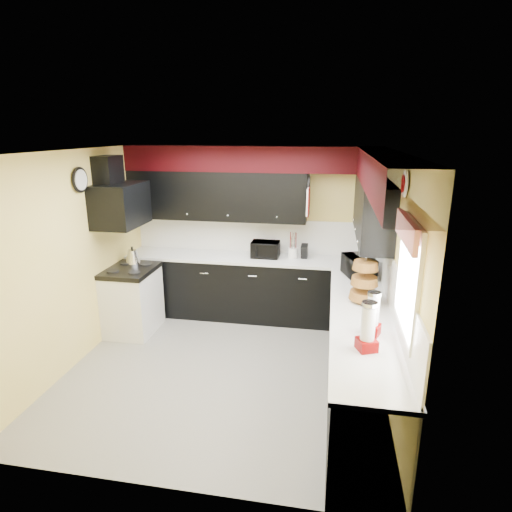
{
  "coord_description": "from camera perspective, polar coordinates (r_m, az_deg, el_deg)",
  "views": [
    {
      "loc": [
        1.14,
        -4.34,
        2.71
      ],
      "look_at": [
        0.22,
        0.8,
        1.17
      ],
      "focal_mm": 30.0,
      "sensor_mm": 36.0,
      "label": 1
    }
  ],
  "objects": [
    {
      "name": "dispenser_b",
      "position": [
        3.69,
        14.69,
        -9.23
      ],
      "size": [
        0.2,
        0.2,
        0.41
      ],
      "primitive_type": null,
      "rotation": [
        0.0,
        0.0,
        0.38
      ],
      "color": "#72000D",
      "rests_on": "counter_right"
    },
    {
      "name": "pan_top",
      "position": [
        5.94,
        7.06,
        9.48
      ],
      "size": [
        0.03,
        0.22,
        0.4
      ],
      "primitive_type": null,
      "color": "black",
      "rests_on": "upper_back"
    },
    {
      "name": "soffit_right",
      "position": [
        4.21,
        16.93,
        10.52
      ],
      "size": [
        0.36,
        3.24,
        0.35
      ],
      "primitive_type": "cube",
      "color": "black",
      "rests_on": "wall_right"
    },
    {
      "name": "stove",
      "position": [
        6.17,
        -16.11,
        -5.9
      ],
      "size": [
        0.6,
        0.75,
        0.86
      ],
      "primitive_type": "cube",
      "color": "white",
      "rests_on": "ground"
    },
    {
      "name": "cab_right",
      "position": [
        4.65,
        13.63,
        -13.15
      ],
      "size": [
        0.6,
        3.0,
        0.9
      ],
      "primitive_type": "cube",
      "color": "black",
      "rests_on": "ground"
    },
    {
      "name": "pan_mid",
      "position": [
        5.85,
        6.9,
        6.9
      ],
      "size": [
        0.03,
        0.28,
        0.46
      ],
      "primitive_type": null,
      "color": "black",
      "rests_on": "upper_back"
    },
    {
      "name": "ground",
      "position": [
        5.24,
        -4.05,
        -14.7
      ],
      "size": [
        3.6,
        3.6,
        0.0
      ],
      "primitive_type": "plane",
      "color": "gray",
      "rests_on": "ground"
    },
    {
      "name": "wall_right",
      "position": [
        4.63,
        17.8,
        -2.74
      ],
      "size": [
        0.06,
        3.6,
        2.5
      ],
      "primitive_type": "cube",
      "color": "#E0C666",
      "rests_on": "ground"
    },
    {
      "name": "utensil_crock",
      "position": [
        6.15,
        4.94,
        0.4
      ],
      "size": [
        0.16,
        0.16,
        0.15
      ],
      "primitive_type": "cylinder",
      "rotation": [
        0.0,
        0.0,
        -0.16
      ],
      "color": "white",
      "rests_on": "counter_back"
    },
    {
      "name": "wall_left",
      "position": [
        5.44,
        -23.04,
        -0.44
      ],
      "size": [
        0.06,
        3.6,
        2.5
      ],
      "primitive_type": "cube",
      "color": "#E0C666",
      "rests_on": "ground"
    },
    {
      "name": "cut_board",
      "position": [
        5.72,
        6.95,
        7.2
      ],
      "size": [
        0.03,
        0.26,
        0.35
      ],
      "primitive_type": "cube",
      "color": "white",
      "rests_on": "upper_back"
    },
    {
      "name": "toaster_oven",
      "position": [
        6.16,
        1.24,
        0.89
      ],
      "size": [
        0.4,
        0.34,
        0.23
      ],
      "primitive_type": "imported",
      "rotation": [
        0.0,
        0.0,
        -0.02
      ],
      "color": "black",
      "rests_on": "counter_back"
    },
    {
      "name": "baskets",
      "position": [
        4.67,
        14.25,
        -3.2
      ],
      "size": [
        0.27,
        0.27,
        0.5
      ],
      "primitive_type": null,
      "color": "brown",
      "rests_on": "upper_right"
    },
    {
      "name": "cooktop",
      "position": [
        6.02,
        -16.45,
        -1.84
      ],
      "size": [
        0.62,
        0.77,
        0.06
      ],
      "primitive_type": "cube",
      "color": "black",
      "rests_on": "stove"
    },
    {
      "name": "clock",
      "position": [
        5.46,
        -22.43,
        9.36
      ],
      "size": [
        0.03,
        0.3,
        0.3
      ],
      "primitive_type": null,
      "color": "black",
      "rests_on": "wall_left"
    },
    {
      "name": "splash_back",
      "position": [
        6.42,
        -0.4,
        2.77
      ],
      "size": [
        3.6,
        0.02,
        0.5
      ],
      "primitive_type": "cube",
      "color": "white",
      "rests_on": "counter_back"
    },
    {
      "name": "counter_back",
      "position": [
        6.22,
        -0.88,
        -0.27
      ],
      "size": [
        3.62,
        0.64,
        0.04
      ],
      "primitive_type": "cube",
      "color": "white",
      "rests_on": "cab_back"
    },
    {
      "name": "counter_right",
      "position": [
        4.44,
        14.03,
        -7.86
      ],
      "size": [
        0.64,
        3.02,
        0.04
      ],
      "primitive_type": "cube",
      "color": "white",
      "rests_on": "cab_right"
    },
    {
      "name": "window",
      "position": [
        3.69,
        19.68,
        -2.86
      ],
      "size": [
        0.03,
        0.86,
        0.96
      ],
      "primitive_type": null,
      "color": "white",
      "rests_on": "wall_right"
    },
    {
      "name": "cab_back",
      "position": [
        6.37,
        -0.86,
        -4.33
      ],
      "size": [
        3.6,
        0.6,
        0.9
      ],
      "primitive_type": "cube",
      "color": "black",
      "rests_on": "ground"
    },
    {
      "name": "wall_back",
      "position": [
        6.42,
        -0.38,
        3.31
      ],
      "size": [
        3.6,
        0.06,
        2.5
      ],
      "primitive_type": "cube",
      "color": "#E0C666",
      "rests_on": "ground"
    },
    {
      "name": "deco_plate",
      "position": [
        4.07,
        19.22,
        9.07
      ],
      "size": [
        0.03,
        0.24,
        0.24
      ],
      "primitive_type": null,
      "color": "white",
      "rests_on": "wall_right"
    },
    {
      "name": "hood",
      "position": [
        5.83,
        -17.6,
        6.52
      ],
      "size": [
        0.5,
        0.78,
        0.55
      ],
      "primitive_type": "cube",
      "color": "black",
      "rests_on": "wall_left"
    },
    {
      "name": "ceiling",
      "position": [
        4.49,
        -4.71,
        13.73
      ],
      "size": [
        3.6,
        3.6,
        0.06
      ],
      "primitive_type": "cube",
      "color": "white",
      "rests_on": "wall_back"
    },
    {
      "name": "pan_low",
      "position": [
        6.11,
        7.04,
        7.02
      ],
      "size": [
        0.03,
        0.24,
        0.42
      ],
      "primitive_type": null,
      "color": "black",
      "rests_on": "upper_back"
    },
    {
      "name": "dispenser_a",
      "position": [
        3.97,
        15.3,
        -7.62
      ],
      "size": [
        0.18,
        0.18,
        0.38
      ],
      "primitive_type": null,
      "rotation": [
        0.0,
        0.0,
        -0.38
      ],
      "color": "#590008",
      "rests_on": "counter_right"
    },
    {
      "name": "upper_right",
      "position": [
        5.34,
        15.27,
        6.08
      ],
      "size": [
        0.35,
        1.8,
        0.7
      ],
      "primitive_type": "cube",
      "color": "black",
      "rests_on": "wall_right"
    },
    {
      "name": "valance",
      "position": [
        3.58,
        19.42,
        3.24
      ],
      "size": [
        0.04,
        0.88,
        0.2
      ],
      "primitive_type": "cube",
      "color": "red",
      "rests_on": "wall_right"
    },
    {
      "name": "knife_block",
      "position": [
        6.15,
        6.47,
        0.61
      ],
      "size": [
        0.1,
        0.13,
        0.2
      ],
      "primitive_type": "cube",
      "rotation": [
        0.0,
        0.0,
        -0.04
      ],
      "color": "black",
      "rests_on": "counter_back"
    },
    {
      "name": "kettle",
      "position": [
        6.22,
        -16.13,
        -0.04
      ],
      "size": [
        0.27,
        0.27,
        0.19
      ],
      "primitive_type": null,
      "rotation": [
        0.0,
        0.0,
        0.4
      ],
      "color": "#A7A7AB",
      "rests_on": "cooktop"
    },
    {
      "name": "soffit_back",
      "position": [
        6.08,
        -0.72,
        12.84
      ],
      "size": [
        3.6,
        0.36,
        0.35
      ],
      "primitive_type": "cube",
      "color": "black",
      "rests_on": "wall_back"
    },
    {
      "name": "upper_back",
      "position": [
        6.26,
        -5.24,
        8.03
      ],
      "size": [
        2.6,
        0.35,
        0.7
      ],
      "primitive_type": "cube",
      "color": "black",
      "rests_on": "wall_back"
    },
    {
      "name": "splash_right",
      "position": [
        4.65,
        17.62,
        -3.43
      ],
      "size": [
        0.02,
        3.6,
        0.5
      ],
      "primitive_type": "cube",
      "color": "white",
      "rests_on": "counter_right"
    },
    {
      "name": "microwave",
      "position": [
        5.49,
        13.59,
        -1.38
      ],
      "size": [
        0.45,
        0.55,
        0.26
      ],
      "primitive_type": "imported",
      "rotation": [
        0.0,
        0.0,
        1.9
      ],
      "color": "black",
      "rests_on": "counter_right"
    },
    {
      "name": "hood_duct",
      "position": [
        5.84,
        -19.11,
        10.57
      ],
      "size": [
        0.24,
        0.4,
        0.4
      ],
      "primitive_type": "cube",
      "color": "black",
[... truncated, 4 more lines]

